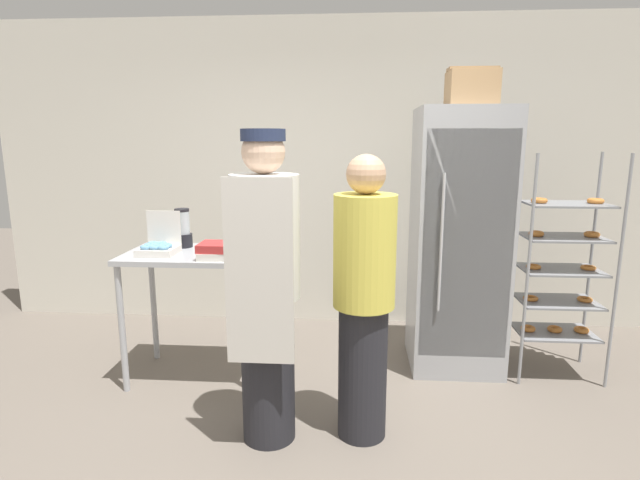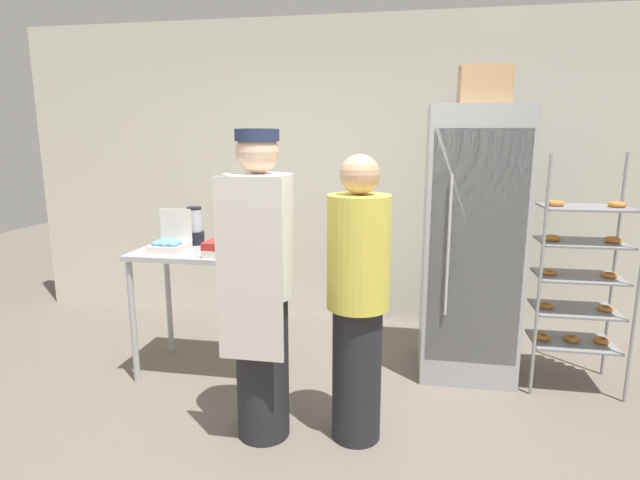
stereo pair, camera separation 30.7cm
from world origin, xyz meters
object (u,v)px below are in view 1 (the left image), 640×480
(binder_stack, at_px, (221,251))
(cardboard_storage_box, at_px, (472,88))
(person_customer, at_px, (364,299))
(refrigerator, at_px, (458,241))
(baking_rack, at_px, (561,270))
(donut_box, at_px, (159,247))
(person_baker, at_px, (266,286))
(blender_pitcher, at_px, (183,230))

(binder_stack, height_order, cardboard_storage_box, cardboard_storage_box)
(cardboard_storage_box, relative_size, person_customer, 0.20)
(refrigerator, relative_size, cardboard_storage_box, 5.85)
(baking_rack, distance_m, donut_box, 2.86)
(baking_rack, height_order, person_customer, person_customer)
(binder_stack, relative_size, person_baker, 0.16)
(binder_stack, xyz_separation_m, cardboard_storage_box, (1.68, 0.44, 1.08))
(donut_box, height_order, cardboard_storage_box, cardboard_storage_box)
(refrigerator, bearing_deg, person_customer, -125.07)
(baking_rack, xyz_separation_m, binder_stack, (-2.37, -0.39, 0.19))
(person_customer, bearing_deg, refrigerator, 54.93)
(cardboard_storage_box, xyz_separation_m, person_baker, (-1.27, -1.02, -1.14))
(cardboard_storage_box, height_order, person_customer, cardboard_storage_box)
(blender_pitcher, bearing_deg, refrigerator, 5.12)
(baking_rack, relative_size, person_customer, 0.99)
(binder_stack, relative_size, cardboard_storage_box, 0.88)
(blender_pitcher, distance_m, binder_stack, 0.50)
(person_baker, height_order, person_customer, person_baker)
(refrigerator, height_order, blender_pitcher, refrigerator)
(binder_stack, xyz_separation_m, person_customer, (0.95, -0.51, -0.15))
(blender_pitcher, height_order, binder_stack, blender_pitcher)
(refrigerator, height_order, binder_stack, refrigerator)
(person_baker, bearing_deg, blender_pitcher, 130.68)
(blender_pitcher, bearing_deg, person_customer, -32.32)
(baking_rack, distance_m, binder_stack, 2.41)
(blender_pitcher, bearing_deg, baking_rack, 1.33)
(donut_box, distance_m, cardboard_storage_box, 2.43)
(cardboard_storage_box, bearing_deg, refrigerator, 104.25)
(donut_box, bearing_deg, person_baker, -37.30)
(donut_box, xyz_separation_m, binder_stack, (0.46, -0.09, 0.00))
(baking_rack, height_order, binder_stack, baking_rack)
(cardboard_storage_box, bearing_deg, baking_rack, -4.13)
(blender_pitcher, relative_size, cardboard_storage_box, 0.86)
(refrigerator, bearing_deg, binder_stack, -162.91)
(binder_stack, bearing_deg, cardboard_storage_box, 14.76)
(person_customer, bearing_deg, baking_rack, 32.27)
(donut_box, xyz_separation_m, person_baker, (0.87, -0.66, -0.06))
(binder_stack, distance_m, person_customer, 1.09)
(donut_box, bearing_deg, blender_pitcher, 69.49)
(donut_box, height_order, binder_stack, donut_box)
(refrigerator, bearing_deg, person_baker, -139.01)
(refrigerator, xyz_separation_m, binder_stack, (-1.67, -0.51, 0.02))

